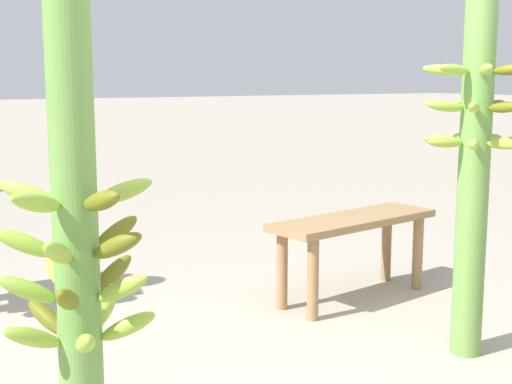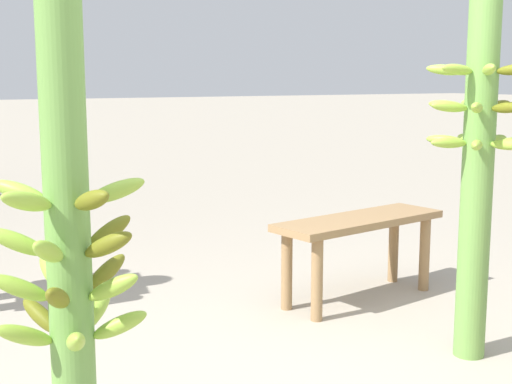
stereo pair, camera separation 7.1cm
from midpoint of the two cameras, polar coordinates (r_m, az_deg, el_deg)
banana_stalk_left at (r=1.94m, az=-13.71°, el=-5.24°), size 0.43×0.43×1.52m
banana_stalk_center at (r=3.21m, az=17.98°, el=2.82°), size 0.47×0.47×1.71m
market_bench at (r=3.99m, az=8.77°, el=-3.31°), size 1.08×0.49×0.47m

